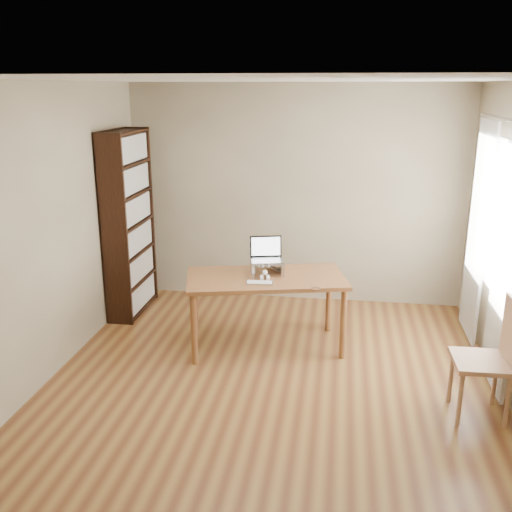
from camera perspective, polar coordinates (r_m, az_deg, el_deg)
The scene contains 10 objects.
room at distance 4.69m, azimuth 1.96°, elevation 1.15°, with size 4.04×4.54×2.64m.
bookshelf at distance 6.66m, azimuth -12.60°, elevation 3.18°, with size 0.30×0.90×2.10m.
curtains at distance 5.62m, azimuth 22.45°, elevation 1.12°, with size 0.03×1.90×2.25m.
desk at distance 5.65m, azimuth 0.99°, elevation -2.89°, with size 1.69×1.12×0.75m.
laptop_stand at distance 5.67m, azimuth 1.11°, elevation -1.01°, with size 0.32×0.25×0.13m.
laptop at distance 5.70m, azimuth 1.19°, elevation 0.18°, with size 0.36×0.34×0.23m.
keyboard at distance 5.42m, azimuth 0.37°, elevation -2.69°, with size 0.26×0.13×0.02m.
coaster at distance 5.31m, azimuth 6.00°, elevation -3.26°, with size 0.09×0.09×0.01m, color brown.
cat at distance 5.71m, azimuth 0.93°, elevation -1.02°, with size 0.26×0.49×0.17m.
chair at distance 4.89m, azimuth 22.60°, elevation -9.11°, with size 0.45×0.45×0.99m.
Camera 1 is at (0.56, -4.48, 2.55)m, focal length 40.00 mm.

